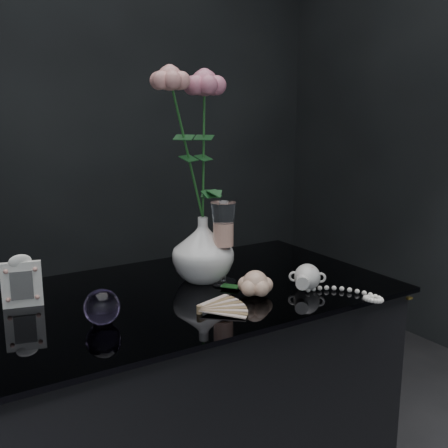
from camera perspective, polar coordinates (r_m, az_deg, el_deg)
table at (r=1.46m, az=-4.58°, el=-21.53°), size 1.05×0.58×0.76m
vase at (r=1.35m, az=-2.30°, el=-2.76°), size 0.20×0.20×0.17m
wine_glass at (r=1.32m, az=-0.07°, el=-2.13°), size 0.07×0.07×0.21m
picture_frame at (r=1.25m, az=-21.17°, el=-5.78°), size 0.10×0.09×0.12m
paperweight at (r=1.11m, az=-13.15°, el=-8.77°), size 0.07×0.07×0.07m
paper_fan at (r=1.15m, az=-2.69°, el=-9.20°), size 0.26×0.24×0.02m
loose_rose at (r=1.25m, az=3.43°, el=-6.48°), size 0.19×0.22×0.06m
pearl_jar at (r=1.31m, az=9.06°, el=-5.60°), size 0.32×0.32×0.07m
roses at (r=1.29m, az=-3.25°, el=9.69°), size 0.20×0.13×0.42m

